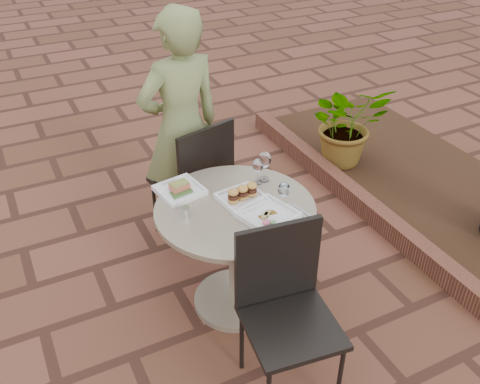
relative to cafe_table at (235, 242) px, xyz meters
name	(u,v)px	position (x,y,z in m)	size (l,w,h in m)	color
ground	(176,287)	(-0.29, 0.29, -0.48)	(60.00, 60.00, 0.00)	brown
cafe_table	(235,242)	(0.00, 0.00, 0.00)	(0.90, 0.90, 0.73)	gray
chair_far	(198,174)	(0.06, 0.69, 0.07)	(0.54, 0.54, 0.93)	black
chair_near	(285,299)	(-0.01, -0.58, 0.07)	(0.49, 0.49, 0.93)	black
diner	(181,129)	(0.02, 0.86, 0.33)	(0.60, 0.39, 1.63)	olive
plate_salmon	(180,190)	(-0.22, 0.27, 0.27)	(0.28, 0.28, 0.07)	white
plate_sliders	(242,196)	(0.06, 0.03, 0.28)	(0.27, 0.27, 0.16)	white
plate_tuna	(268,215)	(0.11, -0.16, 0.26)	(0.33, 0.33, 0.03)	white
wine_glass_right	(284,190)	(0.23, -0.12, 0.36)	(0.07, 0.07, 0.16)	white
wine_glass_mid	(258,166)	(0.23, 0.17, 0.36)	(0.07, 0.07, 0.16)	white
wine_glass_far	(265,161)	(0.28, 0.18, 0.38)	(0.08, 0.08, 0.19)	white
steel_ramekin	(185,211)	(-0.28, 0.06, 0.27)	(0.06, 0.06, 0.04)	silver
cutlery_set	(299,212)	(0.29, -0.20, 0.25)	(0.09, 0.21, 0.00)	silver
planter_curb	(350,193)	(1.31, 0.59, -0.41)	(0.12, 3.00, 0.15)	brown
mulch_bed	(417,177)	(2.01, 0.59, -0.45)	(1.30, 3.00, 0.06)	black
potted_plant_a	(347,123)	(1.57, 1.06, -0.06)	(0.66, 0.57, 0.73)	#33662D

